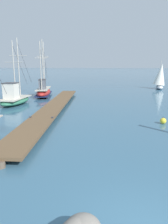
{
  "coord_description": "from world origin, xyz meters",
  "views": [
    {
      "loc": [
        -1.23,
        -4.37,
        4.22
      ],
      "look_at": [
        -2.18,
        7.77,
        1.4
      ],
      "focal_mm": 33.66,
      "sensor_mm": 36.0,
      "label": 1
    }
  ],
  "objects_px": {
    "fishing_boat_2": "(43,91)",
    "distant_sailboat": "(160,76)",
    "mooring_buoy": "(163,121)",
    "fishing_boat_0": "(14,98)"
  },
  "relations": [
    {
      "from": "fishing_boat_2",
      "to": "distant_sailboat",
      "type": "relative_size",
      "value": 1.62
    },
    {
      "from": "fishing_boat_2",
      "to": "distant_sailboat",
      "type": "distance_m",
      "value": 20.02
    },
    {
      "from": "fishing_boat_2",
      "to": "mooring_buoy",
      "type": "height_order",
      "value": "fishing_boat_2"
    },
    {
      "from": "fishing_boat_2",
      "to": "mooring_buoy",
      "type": "bearing_deg",
      "value": -45.34
    },
    {
      "from": "fishing_boat_2",
      "to": "mooring_buoy",
      "type": "distance_m",
      "value": 17.04
    },
    {
      "from": "distant_sailboat",
      "to": "fishing_boat_2",
      "type": "bearing_deg",
      "value": -151.14
    },
    {
      "from": "mooring_buoy",
      "to": "distant_sailboat",
      "type": "distance_m",
      "value": 22.52
    },
    {
      "from": "fishing_boat_0",
      "to": "mooring_buoy",
      "type": "relative_size",
      "value": 13.82
    },
    {
      "from": "fishing_boat_2",
      "to": "distant_sailboat",
      "type": "xyz_separation_m",
      "value": [
        17.49,
        9.64,
        1.38
      ]
    },
    {
      "from": "fishing_boat_0",
      "to": "mooring_buoy",
      "type": "distance_m",
      "value": 14.9
    }
  ]
}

